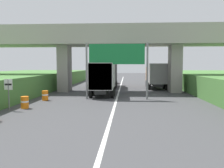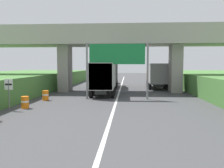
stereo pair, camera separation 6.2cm
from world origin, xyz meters
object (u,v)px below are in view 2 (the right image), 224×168
truck_black (109,74)px  overhead_highway_sign (117,58)px  construction_barrel_4 (46,95)px  speed_limit_sign (9,90)px  construction_barrel_3 (25,102)px  truck_orange (156,74)px  car_red (111,79)px  truck_blue (104,77)px

truck_black → overhead_highway_sign: bearing=-81.9°
overhead_highway_sign → construction_barrel_4: size_ratio=6.53×
overhead_highway_sign → speed_limit_sign: overhead_highway_sign is taller
speed_limit_sign → construction_barrel_3: 1.52m
construction_barrel_4 → overhead_highway_sign: bearing=10.7°
construction_barrel_4 → truck_orange: bearing=46.4°
overhead_highway_sign → construction_barrel_4: 7.44m
car_red → truck_blue: bearing=-88.8°
speed_limit_sign → truck_black: (5.72, 17.76, 0.46)m
truck_blue → construction_barrel_4: size_ratio=8.11×
speed_limit_sign → truck_black: truck_black is taller
truck_black → car_red: truck_black is taller
overhead_highway_sign → car_red: overhead_highway_sign is taller
overhead_highway_sign → speed_limit_sign: bearing=-141.1°
truck_blue → truck_orange: bearing=50.1°
truck_black → construction_barrel_3: truck_black is taller
car_red → truck_black: bearing=-88.6°
truck_black → truck_blue: 8.76m
truck_black → construction_barrel_3: size_ratio=8.11×
overhead_highway_sign → car_red: 19.22m
overhead_highway_sign → truck_black: bearing=98.1°
construction_barrel_3 → construction_barrel_4: 3.96m
truck_black → truck_blue: (0.15, -8.76, 0.00)m
truck_orange → car_red: truck_orange is taller
overhead_highway_sign → construction_barrel_3: overhead_highway_sign is taller
speed_limit_sign → construction_barrel_3: speed_limit_sign is taller
construction_barrel_3 → truck_blue: bearing=58.3°
truck_orange → construction_barrel_4: (-11.46, -12.05, -1.47)m
construction_barrel_4 → truck_blue: bearing=40.7°
truck_orange → construction_barrel_4: 16.69m
construction_barrel_3 → construction_barrel_4: bearing=88.2°
speed_limit_sign → car_red: bearing=77.4°
truck_black → truck_orange: 6.73m
speed_limit_sign → construction_barrel_3: size_ratio=2.48×
speed_limit_sign → construction_barrel_4: (0.92, 4.75, -1.02)m
truck_blue → construction_barrel_4: truck_blue is taller
overhead_highway_sign → truck_orange: size_ratio=0.81×
truck_blue → truck_orange: same height
truck_orange → car_red: bearing=130.3°
car_red → construction_barrel_4: size_ratio=4.56×
car_red → construction_barrel_3: (-4.75, -24.07, -0.40)m
truck_orange → construction_barrel_3: 19.81m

